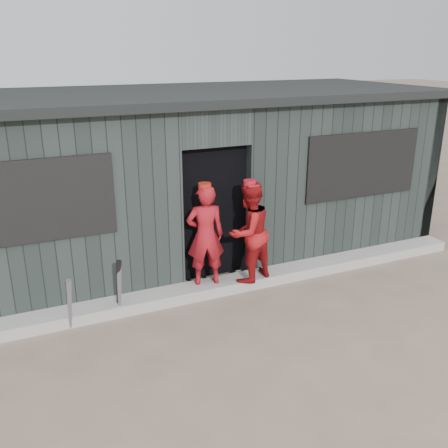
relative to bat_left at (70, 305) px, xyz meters
name	(u,v)px	position (x,y,z in m)	size (l,w,h in m)	color
ground	(290,359)	(2.11, -1.57, -0.36)	(80.00, 80.00, 0.00)	#745E50
curb	(223,285)	(2.11, 0.25, -0.29)	(8.00, 0.36, 0.15)	#9C9C97
bat_left	(70,305)	(0.00, 0.00, 0.00)	(0.07, 0.07, 0.73)	gray
bat_mid	(119,291)	(0.61, 0.08, 0.02)	(0.07, 0.07, 0.76)	gray
bat_right	(118,287)	(0.61, 0.12, 0.06)	(0.07, 0.07, 0.87)	black
player_red_left	(205,235)	(1.86, 0.29, 0.49)	(0.51, 0.34, 1.40)	maroon
player_red_right	(249,232)	(2.45, 0.15, 0.49)	(0.69, 0.54, 1.41)	maroon
player_grey_back	(244,233)	(2.69, 0.79, 0.22)	(0.57, 0.37, 1.16)	silver
dugout	(181,175)	(2.11, 1.93, 0.93)	(8.30, 3.30, 2.62)	black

